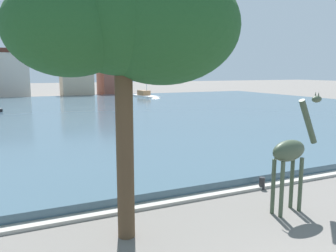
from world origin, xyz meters
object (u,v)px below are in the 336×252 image
(giraffe_statue, at_px, (291,152))
(sailboat_white, at_px, (147,97))
(shade_tree, at_px, (132,28))
(mooring_bollard, at_px, (262,183))

(giraffe_statue, bearing_deg, sailboat_white, 74.63)
(giraffe_statue, bearing_deg, shade_tree, 174.17)
(sailboat_white, xyz_separation_m, mooring_bollard, (-12.44, -45.62, -0.26))
(shade_tree, distance_m, mooring_bollard, 8.70)
(mooring_bollard, bearing_deg, giraffe_statue, -107.68)
(giraffe_statue, xyz_separation_m, shade_tree, (-5.51, 0.56, 3.94))
(sailboat_white, height_order, mooring_bollard, sailboat_white)
(giraffe_statue, relative_size, sailboat_white, 0.49)
(sailboat_white, bearing_deg, shade_tree, -111.53)
(sailboat_white, distance_m, shade_tree, 51.18)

